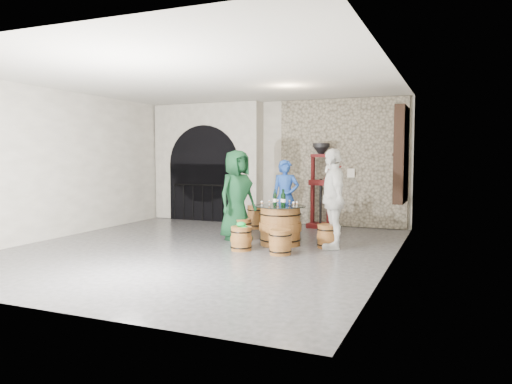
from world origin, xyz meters
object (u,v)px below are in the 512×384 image
at_px(barrel_stool_near_right, 280,242).
at_px(person_white, 333,199).
at_px(barrel_stool_near_left, 241,239).
at_px(wine_bottle_left, 275,199).
at_px(barrel_stool_right, 327,236).
at_px(barrel_table, 280,225).
at_px(wine_bottle_right, 283,199).
at_px(person_green, 237,195).
at_px(person_blue, 285,197).
at_px(barrel_stool_far, 284,227).
at_px(corking_press, 321,179).
at_px(wine_bottle_center, 284,199).
at_px(barrel_stool_left, 242,230).
at_px(side_barrel, 255,217).

relative_size(barrel_stool_near_right, person_white, 0.24).
distance_m(barrel_stool_near_left, wine_bottle_left, 1.13).
bearing_deg(barrel_stool_right, barrel_table, -176.83).
height_order(person_white, wine_bottle_right, person_white).
height_order(person_green, person_blue, person_green).
height_order(barrel_stool_near_left, person_white, person_white).
bearing_deg(barrel_stool_near_left, barrel_stool_far, 81.87).
height_order(barrel_stool_right, wine_bottle_left, wine_bottle_left).
xyz_separation_m(wine_bottle_right, corking_press, (0.11, 2.48, 0.29)).
xyz_separation_m(person_blue, wine_bottle_right, (0.35, -1.19, 0.08)).
height_order(person_blue, wine_bottle_center, person_blue).
xyz_separation_m(barrel_stool_near_left, wine_bottle_left, (0.38, 0.80, 0.70)).
distance_m(barrel_table, wine_bottle_center, 0.53).
xyz_separation_m(barrel_stool_far, wine_bottle_right, (0.27, -0.86, 0.70)).
height_order(person_white, corking_press, corking_press).
relative_size(barrel_stool_near_left, person_green, 0.24).
bearing_deg(barrel_stool_far, person_blue, 104.67).
bearing_deg(wine_bottle_left, person_white, 3.64).
xyz_separation_m(barrel_stool_left, barrel_stool_far, (0.69, 0.71, 0.00)).
bearing_deg(barrel_stool_near_right, barrel_table, 109.78).
height_order(barrel_stool_right, person_blue, person_blue).
distance_m(barrel_stool_near_right, barrel_stool_near_left, 0.81).
bearing_deg(barrel_stool_left, wine_bottle_center, -11.11).
relative_size(barrel_stool_near_right, side_barrel, 0.80).
height_order(barrel_stool_near_right, corking_press, corking_press).
distance_m(barrel_stool_far, corking_press, 1.94).
xyz_separation_m(barrel_table, barrel_stool_far, (-0.24, 0.92, -0.17)).
bearing_deg(wine_bottle_center, barrel_stool_left, 168.89).
relative_size(barrel_stool_near_right, barrel_stool_near_left, 1.00).
bearing_deg(barrel_stool_far, barrel_stool_near_right, -72.77).
bearing_deg(person_blue, wine_bottle_center, -95.03).
relative_size(barrel_stool_far, barrel_stool_right, 1.00).
bearing_deg(corking_press, wine_bottle_center, -80.75).
xyz_separation_m(person_green, wine_bottle_right, (1.08, -0.17, -0.03)).
height_order(barrel_stool_left, person_blue, person_blue).
relative_size(barrel_stool_right, wine_bottle_right, 1.39).
xyz_separation_m(barrel_stool_near_left, wine_bottle_center, (0.56, 0.82, 0.70)).
xyz_separation_m(barrel_stool_left, wine_bottle_center, (0.99, -0.20, 0.70)).
bearing_deg(barrel_stool_near_right, barrel_stool_left, 138.67).
relative_size(wine_bottle_right, corking_press, 0.16).
bearing_deg(wine_bottle_right, person_green, 171.04).
relative_size(person_white, side_barrel, 3.37).
height_order(wine_bottle_center, side_barrel, wine_bottle_center).
height_order(person_green, wine_bottle_left, person_green).
distance_m(barrel_stool_left, side_barrel, 1.66).
xyz_separation_m(person_white, wine_bottle_center, (-0.97, -0.05, -0.04)).
height_order(barrel_stool_near_left, person_blue, person_blue).
relative_size(barrel_stool_far, person_blue, 0.27).
distance_m(person_green, wine_bottle_left, 0.98).
bearing_deg(barrel_stool_far, barrel_stool_left, -133.89).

